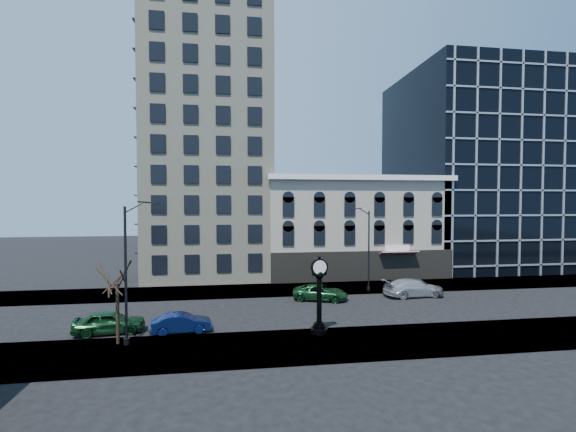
{
  "coord_description": "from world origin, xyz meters",
  "views": [
    {
      "loc": [
        -3.07,
        -32.15,
        9.27
      ],
      "look_at": [
        2.0,
        4.0,
        8.0
      ],
      "focal_mm": 24.0,
      "sensor_mm": 36.0,
      "label": 1
    }
  ],
  "objects": [
    {
      "name": "car_far_b",
      "position": [
        14.43,
        3.49,
        0.85
      ],
      "size": [
        6.07,
        2.89,
        1.71
      ],
      "primitive_type": "imported",
      "rotation": [
        0.0,
        0.0,
        1.66
      ],
      "color": "#A5A8AD",
      "rests_on": "ground"
    },
    {
      "name": "sidewalk_far",
      "position": [
        0.0,
        8.0,
        0.06
      ],
      "size": [
        160.0,
        6.0,
        0.12
      ],
      "primitive_type": "cube",
      "color": "gray",
      "rests_on": "ground"
    },
    {
      "name": "street_lamp_near",
      "position": [
        -9.32,
        -6.25,
        7.24
      ],
      "size": [
        2.36,
        1.0,
        9.44
      ],
      "rotation": [
        0.0,
        0.0,
        0.32
      ],
      "color": "black",
      "rests_on": "sidewalk_near"
    },
    {
      "name": "victorian_row",
      "position": [
        12.0,
        15.89,
        6.0
      ],
      "size": [
        22.6,
        11.19,
        12.5
      ],
      "color": "#A89D8A",
      "rests_on": "ground"
    },
    {
      "name": "car_near_a",
      "position": [
        -11.88,
        -3.67,
        0.81
      ],
      "size": [
        4.95,
        2.45,
        1.62
      ],
      "primitive_type": "imported",
      "rotation": [
        0.0,
        0.0,
        1.69
      ],
      "color": "#143F1E",
      "rests_on": "ground"
    },
    {
      "name": "cream_tower",
      "position": [
        -6.11,
        18.88,
        19.32
      ],
      "size": [
        15.9,
        15.4,
        42.5
      ],
      "color": "#C1B99B",
      "rests_on": "ground"
    },
    {
      "name": "car_far_a",
      "position": [
        5.03,
        3.38,
        0.72
      ],
      "size": [
        5.65,
        3.88,
        1.43
      ],
      "primitive_type": "imported",
      "rotation": [
        0.0,
        0.0,
        1.25
      ],
      "color": "#143F1E",
      "rests_on": "ground"
    },
    {
      "name": "sidewalk_near",
      "position": [
        0.0,
        -8.0,
        0.06
      ],
      "size": [
        160.0,
        6.0,
        0.12
      ],
      "primitive_type": "cube",
      "color": "gray",
      "rests_on": "ground"
    },
    {
      "name": "ground",
      "position": [
        0.0,
        0.0,
        0.0
      ],
      "size": [
        160.0,
        160.0,
        0.0
      ],
      "primitive_type": "plane",
      "color": "black",
      "rests_on": "ground"
    },
    {
      "name": "car_far_c",
      "position": [
        15.03,
        3.95,
        0.86
      ],
      "size": [
        5.43,
        3.9,
        1.72
      ],
      "primitive_type": "imported",
      "rotation": [
        0.0,
        0.0,
        1.15
      ],
      "color": "#595B60",
      "rests_on": "ground"
    },
    {
      "name": "bare_tree_near",
      "position": [
        -10.58,
        -6.2,
        4.91
      ],
      "size": [
        3.69,
        3.69,
        6.34
      ],
      "color": "#2F2417",
      "rests_on": "sidewalk_near"
    },
    {
      "name": "glass_office",
      "position": [
        32.0,
        20.91,
        14.0
      ],
      "size": [
        20.0,
        20.15,
        28.0
      ],
      "color": "black",
      "rests_on": "ground"
    },
    {
      "name": "street_clock",
      "position": [
        2.81,
        -6.0,
        2.58
      ],
      "size": [
        1.23,
        1.23,
        5.44
      ],
      "rotation": [
        0.0,
        0.0,
        0.16
      ],
      "color": "black",
      "rests_on": "sidewalk_near"
    },
    {
      "name": "street_lamp_far",
      "position": [
        10.1,
        5.96,
        6.75
      ],
      "size": [
        2.28,
        0.42,
        8.79
      ],
      "rotation": [
        0.0,
        0.0,
        3.21
      ],
      "color": "black",
      "rests_on": "sidewalk_far"
    },
    {
      "name": "car_near_b",
      "position": [
        -6.82,
        -4.2,
        0.69
      ],
      "size": [
        4.32,
        1.99,
        1.37
      ],
      "primitive_type": "imported",
      "rotation": [
        0.0,
        0.0,
        1.7
      ],
      "color": "#0C194C",
      "rests_on": "ground"
    },
    {
      "name": "bare_tree_far",
      "position": [
        6.08,
        7.63,
        2.96
      ],
      "size": [
        2.2,
        2.2,
        3.77
      ],
      "color": "#2F2417",
      "rests_on": "sidewalk_far"
    }
  ]
}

